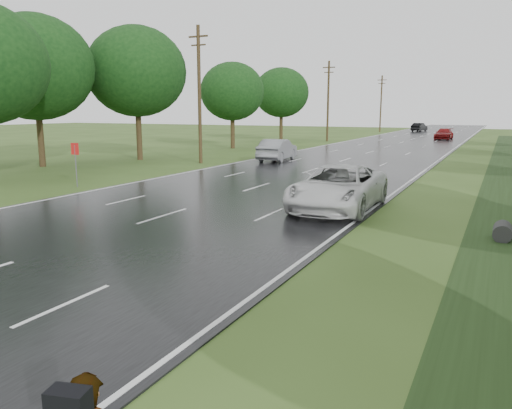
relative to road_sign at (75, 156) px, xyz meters
name	(u,v)px	position (x,y,z in m)	size (l,w,h in m)	color
road	(381,149)	(8.50, 33.00, -1.62)	(14.00, 180.00, 0.04)	black
edge_stripe_east	(451,151)	(15.25, 33.00, -1.60)	(0.12, 180.00, 0.01)	silver
edge_stripe_west	(319,146)	(1.75, 33.00, -1.60)	(0.12, 180.00, 0.01)	silver
center_line	(381,149)	(8.50, 33.00, -1.60)	(0.12, 180.00, 0.01)	silver
drainage_ditch	(504,196)	(20.00, 6.71, -1.61)	(2.20, 120.00, 0.56)	black
road_sign	(75,156)	(0.00, 0.00, 0.00)	(0.50, 0.06, 2.30)	slate
utility_pole_mid	(199,93)	(-0.70, 13.00, 3.55)	(1.60, 0.26, 10.00)	#392B17
utility_pole_far	(328,100)	(-0.70, 43.00, 3.55)	(1.60, 0.26, 10.00)	#392B17
utility_pole_distant	(381,103)	(-0.70, 73.00, 3.55)	(1.60, 0.26, 10.00)	#392B17
tree_west_c	(136,72)	(-6.50, 13.00, 5.27)	(7.80, 7.80, 10.43)	#392B17
tree_west_d	(232,91)	(-5.70, 27.00, 4.18)	(6.60, 6.60, 8.80)	#392B17
tree_west_e	(35,67)	(-9.50, 6.00, 5.19)	(8.00, 8.00, 10.44)	#392B17
tree_west_f	(281,93)	(-6.30, 41.00, 4.49)	(7.00, 7.00, 9.29)	#392B17
white_pickup	(338,187)	(14.00, 0.24, -0.72)	(2.91, 6.32, 1.76)	silver
silver_sedan	(277,150)	(3.89, 16.95, -0.76)	(1.79, 5.13, 1.69)	gray
far_car_red	(444,134)	(12.35, 53.51, -0.88)	(2.02, 4.97, 1.44)	maroon
far_car_dark	(419,127)	(5.46, 77.89, -0.83)	(1.63, 4.69, 1.54)	black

